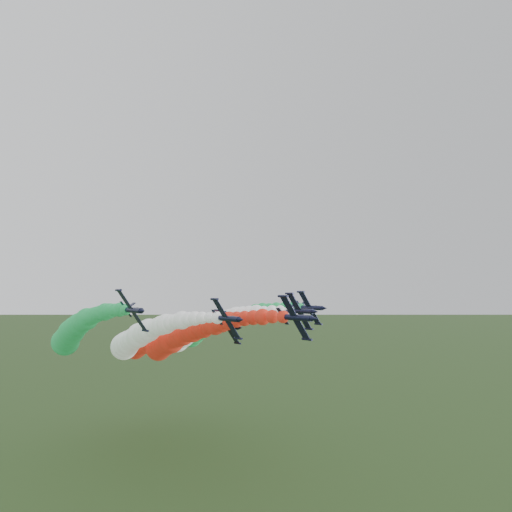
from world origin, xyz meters
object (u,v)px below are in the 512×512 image
Objects in this scene: jet_outer_left at (73,332)px; jet_outer_right at (211,327)px; jet_lead at (179,338)px; jet_inner_right at (197,330)px; jet_inner_left at (138,338)px; jet_trail at (150,340)px.

jet_outer_left is 1.00× the size of jet_outer_right.
jet_lead is 18.05m from jet_inner_right.
jet_lead is 28.64m from jet_outer_right.
jet_inner_left is 1.00× the size of jet_inner_right.
jet_inner_right is 10.69m from jet_outer_right.
jet_outer_right is at bearing 37.85° from jet_inner_right.
jet_lead reaches higher than jet_trail.
jet_lead reaches higher than jet_inner_left.
jet_inner_right is (17.09, -1.03, 1.28)m from jet_inner_left.
jet_outer_right is at bearing -2.38° from jet_outer_left.
jet_outer_right is at bearing 43.84° from jet_lead.
jet_lead is 1.00× the size of jet_outer_left.
jet_inner_left is 15.59m from jet_trail.
jet_trail is (23.78, 5.45, -3.84)m from jet_outer_left.
jet_inner_right is at bearing -58.93° from jet_trail.
jet_outer_left reaches higher than jet_inner_left.
jet_outer_left is at bearing 165.58° from jet_inner_right.
jet_lead is 1.00× the size of jet_trail.
jet_lead is 1.00× the size of jet_inner_left.
jet_outer_left is at bearing 132.65° from jet_lead.
jet_inner_right is 1.01× the size of jet_trail.
jet_lead is 15.14m from jet_inner_left.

